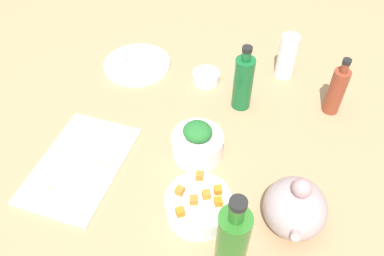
% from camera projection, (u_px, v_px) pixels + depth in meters
% --- Properties ---
extents(tabletop, '(1.90, 1.90, 0.03)m').
position_uv_depth(tabletop, '(192.00, 144.00, 1.09)').
color(tabletop, '#A27C57').
rests_on(tabletop, ground).
extents(cutting_board, '(0.34, 0.24, 0.01)m').
position_uv_depth(cutting_board, '(80.00, 165.00, 1.01)').
color(cutting_board, white).
rests_on(cutting_board, tabletop).
extents(plate_tofu, '(0.22, 0.22, 0.01)m').
position_uv_depth(plate_tofu, '(137.00, 64.00, 1.30)').
color(plate_tofu, white).
rests_on(plate_tofu, tabletop).
extents(bowl_greens, '(0.14, 0.14, 0.06)m').
position_uv_depth(bowl_greens, '(197.00, 145.00, 1.02)').
color(bowl_greens, white).
rests_on(bowl_greens, tabletop).
extents(bowl_carrots, '(0.15, 0.15, 0.06)m').
position_uv_depth(bowl_carrots, '(198.00, 205.00, 0.90)').
color(bowl_carrots, white).
rests_on(bowl_carrots, tabletop).
extents(bowl_small_side, '(0.09, 0.09, 0.03)m').
position_uv_depth(bowl_small_side, '(206.00, 77.00, 1.24)').
color(bowl_small_side, white).
rests_on(bowl_small_side, tabletop).
extents(teapot, '(0.17, 0.14, 0.16)m').
position_uv_depth(teapot, '(295.00, 207.00, 0.86)').
color(teapot, '#A18D8F').
rests_on(teapot, tabletop).
extents(bottle_0, '(0.06, 0.06, 0.28)m').
position_uv_depth(bottle_0, '(231.00, 247.00, 0.74)').
color(bottle_0, '#27671F').
rests_on(bottle_0, tabletop).
extents(bottle_1, '(0.06, 0.06, 0.21)m').
position_uv_depth(bottle_1, '(243.00, 82.00, 1.11)').
color(bottle_1, '#155E2C').
rests_on(bottle_1, tabletop).
extents(bottle_2, '(0.05, 0.05, 0.19)m').
position_uv_depth(bottle_2, '(337.00, 90.00, 1.10)').
color(bottle_2, brown).
rests_on(bottle_2, tabletop).
extents(drinking_glass_0, '(0.06, 0.06, 0.15)m').
position_uv_depth(drinking_glass_0, '(287.00, 57.00, 1.22)').
color(drinking_glass_0, white).
rests_on(drinking_glass_0, tabletop).
extents(carrot_cube_0, '(0.02, 0.02, 0.02)m').
position_uv_depth(carrot_cube_0, '(180.00, 212.00, 0.85)').
color(carrot_cube_0, orange).
rests_on(carrot_cube_0, bowl_carrots).
extents(carrot_cube_1, '(0.02, 0.02, 0.02)m').
position_uv_depth(carrot_cube_1, '(180.00, 191.00, 0.88)').
color(carrot_cube_1, orange).
rests_on(carrot_cube_1, bowl_carrots).
extents(carrot_cube_2, '(0.02, 0.02, 0.02)m').
position_uv_depth(carrot_cube_2, '(194.00, 200.00, 0.87)').
color(carrot_cube_2, orange).
rests_on(carrot_cube_2, bowl_carrots).
extents(carrot_cube_3, '(0.02, 0.02, 0.02)m').
position_uv_depth(carrot_cube_3, '(218.00, 190.00, 0.89)').
color(carrot_cube_3, orange).
rests_on(carrot_cube_3, bowl_carrots).
extents(carrot_cube_4, '(0.02, 0.02, 0.02)m').
position_uv_depth(carrot_cube_4, '(200.00, 176.00, 0.91)').
color(carrot_cube_4, orange).
rests_on(carrot_cube_4, bowl_carrots).
extents(carrot_cube_5, '(0.02, 0.02, 0.02)m').
position_uv_depth(carrot_cube_5, '(218.00, 202.00, 0.86)').
color(carrot_cube_5, orange).
rests_on(carrot_cube_5, bowl_carrots).
extents(carrot_cube_6, '(0.02, 0.02, 0.02)m').
position_uv_depth(carrot_cube_6, '(206.00, 195.00, 0.88)').
color(carrot_cube_6, orange).
rests_on(carrot_cube_6, bowl_carrots).
extents(chopped_greens_mound, '(0.08, 0.09, 0.04)m').
position_uv_depth(chopped_greens_mound, '(198.00, 131.00, 0.98)').
color(chopped_greens_mound, '#226529').
rests_on(chopped_greens_mound, bowl_greens).
extents(tofu_cube_0, '(0.03, 0.03, 0.02)m').
position_uv_depth(tofu_cube_0, '(134.00, 65.00, 1.27)').
color(tofu_cube_0, white).
rests_on(tofu_cube_0, plate_tofu).
extents(tofu_cube_1, '(0.03, 0.03, 0.02)m').
position_uv_depth(tofu_cube_1, '(122.00, 61.00, 1.28)').
color(tofu_cube_1, silver).
rests_on(tofu_cube_1, plate_tofu).
extents(tofu_cube_2, '(0.03, 0.03, 0.02)m').
position_uv_depth(tofu_cube_2, '(148.00, 62.00, 1.28)').
color(tofu_cube_2, '#FAE6CB').
rests_on(tofu_cube_2, plate_tofu).
extents(tofu_cube_3, '(0.03, 0.03, 0.02)m').
position_uv_depth(tofu_cube_3, '(143.00, 54.00, 1.31)').
color(tofu_cube_3, white).
rests_on(tofu_cube_3, plate_tofu).
extents(tofu_cube_4, '(0.03, 0.03, 0.02)m').
position_uv_depth(tofu_cube_4, '(131.00, 56.00, 1.30)').
color(tofu_cube_4, white).
rests_on(tofu_cube_4, plate_tofu).
extents(dumpling_0, '(0.06, 0.06, 0.02)m').
position_uv_depth(dumpling_0, '(76.00, 130.00, 1.07)').
color(dumpling_0, beige).
rests_on(dumpling_0, cutting_board).
extents(dumpling_1, '(0.06, 0.05, 0.03)m').
position_uv_depth(dumpling_1, '(95.00, 164.00, 0.99)').
color(dumpling_1, beige).
rests_on(dumpling_1, cutting_board).
extents(dumpling_2, '(0.06, 0.06, 0.03)m').
position_uv_depth(dumpling_2, '(84.00, 196.00, 0.92)').
color(dumpling_2, beige).
rests_on(dumpling_2, cutting_board).
extents(dumpling_3, '(0.07, 0.07, 0.03)m').
position_uv_depth(dumpling_3, '(49.00, 192.00, 0.93)').
color(dumpling_3, beige).
rests_on(dumpling_3, cutting_board).
extents(dumpling_4, '(0.07, 0.08, 0.03)m').
position_uv_depth(dumpling_4, '(114.00, 130.00, 1.07)').
color(dumpling_4, beige).
rests_on(dumpling_4, cutting_board).
extents(dumpling_5, '(0.05, 0.05, 0.02)m').
position_uv_depth(dumpling_5, '(71.00, 149.00, 1.03)').
color(dumpling_5, beige).
rests_on(dumpling_5, cutting_board).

